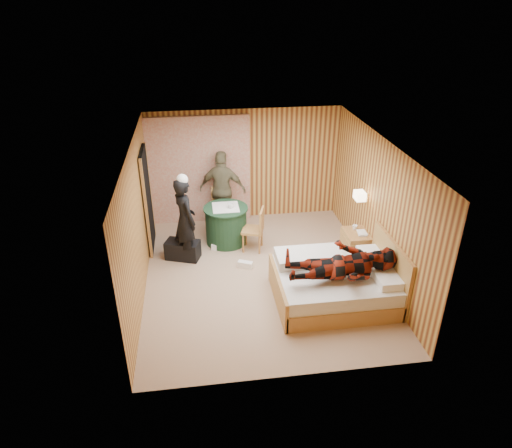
{
  "coord_description": "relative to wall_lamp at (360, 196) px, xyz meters",
  "views": [
    {
      "loc": [
        -1.08,
        -6.98,
        4.75
      ],
      "look_at": [
        -0.09,
        0.06,
        1.05
      ],
      "focal_mm": 32.0,
      "sensor_mm": 36.0,
      "label": 1
    }
  ],
  "objects": [
    {
      "name": "chair_near",
      "position": [
        -1.88,
        0.5,
        -0.78
      ],
      "size": [
        0.51,
        0.51,
        0.9
      ],
      "rotation": [
        0.0,
        0.0,
        -1.87
      ],
      "color": "tan",
      "rests_on": "floor"
    },
    {
      "name": "sneaker_left",
      "position": [
        -2.65,
        0.6,
        -1.24
      ],
      "size": [
        0.29,
        0.17,
        0.12
      ],
      "primitive_type": "cube",
      "rotation": [
        0.0,
        0.0,
        -0.24
      ],
      "color": "white",
      "rests_on": "floor"
    },
    {
      "name": "man_at_table",
      "position": [
        -2.45,
        1.66,
        -0.44
      ],
      "size": [
        1.09,
        0.7,
        1.72
      ],
      "primitive_type": "imported",
      "rotation": [
        0.0,
        0.0,
        2.85
      ],
      "color": "#6C6548",
      "rests_on": "floor"
    },
    {
      "name": "wall_right",
      "position": [
        0.18,
        -0.45,
        -0.05
      ],
      "size": [
        0.02,
        5.0,
        2.5
      ],
      "primitive_type": "cube",
      "color": "gold",
      "rests_on": "floor"
    },
    {
      "name": "nightstand",
      "position": [
        -0.04,
        -0.16,
        -0.99
      ],
      "size": [
        0.46,
        0.62,
        0.6
      ],
      "color": "tan",
      "rests_on": "floor"
    },
    {
      "name": "wall_left",
      "position": [
        -4.02,
        -0.45,
        -0.05
      ],
      "size": [
        0.02,
        5.0,
        2.5
      ],
      "primitive_type": "cube",
      "color": "gold",
      "rests_on": "floor"
    },
    {
      "name": "wall_back",
      "position": [
        -1.92,
        2.05,
        -0.05
      ],
      "size": [
        4.2,
        0.02,
        2.5
      ],
      "primitive_type": "cube",
      "color": "gold",
      "rests_on": "floor"
    },
    {
      "name": "man_on_bed",
      "position": [
        -0.77,
        -1.54,
        -0.34
      ],
      "size": [
        0.86,
        0.67,
        1.77
      ],
      "primitive_type": "imported",
      "rotation": [
        0.0,
        1.57,
        0.0
      ],
      "color": "maroon",
      "rests_on": "bed"
    },
    {
      "name": "cup_nightstand",
      "position": [
        -0.04,
        -0.03,
        -0.65
      ],
      "size": [
        0.12,
        0.12,
        0.09
      ],
      "primitive_type": "imported",
      "rotation": [
        0.0,
        0.0,
        -0.27
      ],
      "color": "white",
      "rests_on": "nightstand"
    },
    {
      "name": "curtain",
      "position": [
        -2.92,
        1.98,
        -0.1
      ],
      "size": [
        2.2,
        0.08,
        2.4
      ],
      "primitive_type": "cube",
      "color": "beige",
      "rests_on": "floor"
    },
    {
      "name": "floor",
      "position": [
        -1.92,
        -0.45,
        -1.3
      ],
      "size": [
        4.2,
        5.0,
        0.01
      ],
      "primitive_type": "cube",
      "color": "tan",
      "rests_on": "ground"
    },
    {
      "name": "duffel_bag",
      "position": [
        -3.36,
        0.37,
        -1.12
      ],
      "size": [
        0.73,
        0.54,
        0.37
      ],
      "primitive_type": "cube",
      "rotation": [
        0.0,
        0.0,
        -0.34
      ],
      "color": "black",
      "rests_on": "floor"
    },
    {
      "name": "wall_lamp",
      "position": [
        0.0,
        0.0,
        0.0
      ],
      "size": [
        0.26,
        0.24,
        0.16
      ],
      "color": "gold",
      "rests_on": "wall_right"
    },
    {
      "name": "ceiling",
      "position": [
        -1.92,
        -0.45,
        1.2
      ],
      "size": [
        4.2,
        5.0,
        0.01
      ],
      "primitive_type": "cube",
      "color": "silver",
      "rests_on": "wall_back"
    },
    {
      "name": "cup_table",
      "position": [
        -2.35,
        0.85,
        -0.45
      ],
      "size": [
        0.16,
        0.16,
        0.1
      ],
      "primitive_type": "imported",
      "rotation": [
        0.0,
        0.0,
        -0.43
      ],
      "color": "white",
      "rests_on": "round_table"
    },
    {
      "name": "doorway",
      "position": [
        -3.98,
        0.95,
        -0.28
      ],
      "size": [
        0.06,
        0.9,
        2.05
      ],
      "primitive_type": "cube",
      "color": "black",
      "rests_on": "floor"
    },
    {
      "name": "book_upper",
      "position": [
        -0.04,
        -0.21,
        -0.67
      ],
      "size": [
        0.17,
        0.23,
        0.02
      ],
      "primitive_type": "imported",
      "rotation": [
        0.0,
        0.0,
        -0.04
      ],
      "color": "white",
      "rests_on": "nightstand"
    },
    {
      "name": "chair_far",
      "position": [
        -2.47,
        1.61,
        -0.76
      ],
      "size": [
        0.51,
        0.51,
        0.93
      ],
      "rotation": [
        0.0,
        0.0,
        0.25
      ],
      "color": "tan",
      "rests_on": "floor"
    },
    {
      "name": "round_table",
      "position": [
        -2.45,
        0.9,
        -0.9
      ],
      "size": [
        0.91,
        0.91,
        0.8
      ],
      "color": "#1F4328",
      "rests_on": "floor"
    },
    {
      "name": "book_lower",
      "position": [
        -0.04,
        -0.21,
        -0.69
      ],
      "size": [
        0.2,
        0.25,
        0.02
      ],
      "primitive_type": "imported",
      "rotation": [
        0.0,
        0.0,
        -0.16
      ],
      "color": "white",
      "rests_on": "nightstand"
    },
    {
      "name": "sneaker_right",
      "position": [
        -2.19,
        -0.14,
        -1.24
      ],
      "size": [
        0.3,
        0.22,
        0.12
      ],
      "primitive_type": "cube",
      "rotation": [
        0.0,
        0.0,
        -0.43
      ],
      "color": "white",
      "rests_on": "floor"
    },
    {
      "name": "woman_standing",
      "position": [
        -3.26,
        0.36,
        -0.46
      ],
      "size": [
        0.63,
        0.73,
        1.68
      ],
      "primitive_type": "imported",
      "rotation": [
        0.0,
        0.0,
        2.01
      ],
      "color": "black",
      "rests_on": "floor"
    },
    {
      "name": "bed",
      "position": [
        -0.8,
        -1.31,
        -0.99
      ],
      "size": [
        1.98,
        1.53,
        1.05
      ],
      "color": "tan",
      "rests_on": "floor"
    }
  ]
}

